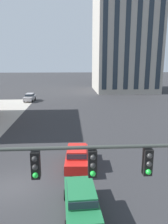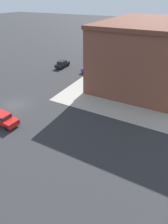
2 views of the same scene
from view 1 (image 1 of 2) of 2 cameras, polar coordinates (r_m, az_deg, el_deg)
ground_plane at (r=16.65m, az=-17.83°, el=-17.99°), size 320.00×320.00×0.00m
traffic_signal_main at (r=8.42m, az=17.27°, el=-17.53°), size 6.71×2.09×6.18m
car_main_northbound_far at (r=18.19m, az=-1.79°, el=-11.31°), size 2.08×4.49×1.68m
car_main_southbound_far at (r=13.16m, az=-0.73°, el=-21.64°), size 2.05×4.48×1.68m
car_main_mid at (r=48.91m, az=-13.84°, el=3.79°), size 2.14×4.52×1.68m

